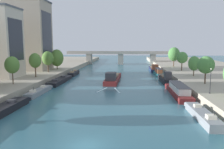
{
  "coord_description": "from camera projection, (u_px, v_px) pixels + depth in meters",
  "views": [
    {
      "loc": [
        4.43,
        -22.01,
        10.8
      ],
      "look_at": [
        0.0,
        36.05,
        2.84
      ],
      "focal_mm": 35.4,
      "sensor_mm": 36.0,
      "label": 1
    }
  ],
  "objects": [
    {
      "name": "moored_boat_left_gap_after",
      "position": [
        60.0,
        80.0,
        63.05
      ],
      "size": [
        2.99,
        15.8,
        2.2
      ],
      "color": "black",
      "rests_on": "ground"
    },
    {
      "name": "quay_left",
      "position": [
        19.0,
        72.0,
        80.42
      ],
      "size": [
        36.0,
        170.0,
        1.76
      ],
      "primitive_type": "cube",
      "color": "#A89E89",
      "rests_on": "ground"
    },
    {
      "name": "tree_right_end_of_row",
      "position": [
        174.0,
        54.0,
        89.52
      ],
      "size": [
        4.7,
        4.7,
        7.88
      ],
      "color": "brown",
      "rests_on": "quay_right"
    },
    {
      "name": "moored_boat_right_second",
      "position": [
        165.0,
        79.0,
        63.61
      ],
      "size": [
        2.52,
        12.95,
        3.46
      ],
      "color": "black",
      "rests_on": "ground"
    },
    {
      "name": "tree_right_past_mid",
      "position": [
        194.0,
        63.0,
        62.93
      ],
      "size": [
        3.28,
        3.28,
        5.74
      ],
      "color": "brown",
      "rests_on": "quay_right"
    },
    {
      "name": "tree_left_midway",
      "position": [
        35.0,
        61.0,
        61.22
      ],
      "size": [
        3.3,
        3.3,
        6.66
      ],
      "color": "brown",
      "rests_on": "quay_left"
    },
    {
      "name": "moored_boat_left_downstream",
      "position": [
        2.0,
        110.0,
        34.49
      ],
      "size": [
        2.79,
        14.36,
        2.3
      ],
      "color": "black",
      "rests_on": "ground"
    },
    {
      "name": "moored_boat_right_far",
      "position": [
        158.0,
        72.0,
        77.33
      ],
      "size": [
        2.29,
        10.95,
        2.52
      ],
      "color": "#23666B",
      "rests_on": "ground"
    },
    {
      "name": "tree_left_nearest",
      "position": [
        48.0,
        58.0,
        71.82
      ],
      "size": [
        3.7,
        3.7,
        6.84
      ],
      "color": "brown",
      "rests_on": "quay_left"
    },
    {
      "name": "tree_left_past_mid",
      "position": [
        57.0,
        58.0,
        81.03
      ],
      "size": [
        4.78,
        4.78,
        7.22
      ],
      "color": "brown",
      "rests_on": "quay_left"
    },
    {
      "name": "moored_boat_left_upstream",
      "position": [
        39.0,
        91.0,
        48.65
      ],
      "size": [
        1.96,
        11.71,
        2.13
      ],
      "color": "gray",
      "rests_on": "ground"
    },
    {
      "name": "moored_boat_right_end",
      "position": [
        178.0,
        90.0,
        47.21
      ],
      "size": [
        2.97,
        16.66,
        2.49
      ],
      "color": "maroon",
      "rests_on": "ground"
    },
    {
      "name": "tree_right_second",
      "position": [
        182.0,
        58.0,
        76.34
      ],
      "size": [
        3.78,
        3.78,
        6.49
      ],
      "color": "brown",
      "rests_on": "quay_right"
    },
    {
      "name": "bridge_far",
      "position": [
        121.0,
        56.0,
        120.13
      ],
      "size": [
        58.74,
        4.4,
        7.16
      ],
      "color": "#9E998E",
      "rests_on": "ground"
    },
    {
      "name": "barge_midriver",
      "position": [
        113.0,
        78.0,
        64.95
      ],
      "size": [
        4.14,
        19.48,
        3.3
      ],
      "color": "maroon",
      "rests_on": "ground"
    },
    {
      "name": "building_left_far_end",
      "position": [
        26.0,
        35.0,
        78.05
      ],
      "size": [
        15.68,
        11.62,
        24.3
      ],
      "color": "#B2A38E",
      "rests_on": "quay_left"
    },
    {
      "name": "moored_boat_right_near",
      "position": [
        202.0,
        115.0,
        32.15
      ],
      "size": [
        2.32,
        11.76,
        2.28
      ],
      "color": "gray",
      "rests_on": "ground"
    },
    {
      "name": "moored_boat_right_upstream",
      "position": [
        154.0,
        69.0,
        91.33
      ],
      "size": [
        3.49,
        16.92,
        2.98
      ],
      "color": "#1E284C",
      "rests_on": "ground"
    },
    {
      "name": "wake_behind_barge",
      "position": [
        109.0,
        90.0,
        52.5
      ],
      "size": [
        5.6,
        5.97,
        0.03
      ],
      "color": "#A5D1DB",
      "rests_on": "ground"
    },
    {
      "name": "tree_right_far",
      "position": [
        206.0,
        65.0,
        50.64
      ],
      "size": [
        3.85,
        3.85,
        6.38
      ],
      "color": "brown",
      "rests_on": "quay_right"
    },
    {
      "name": "ground_plane",
      "position": [
        86.0,
        146.0,
        23.54
      ],
      "size": [
        400.0,
        400.0,
        0.0
      ],
      "primitive_type": "plane",
      "color": "#336675"
    },
    {
      "name": "moored_boat_left_end",
      "position": [
        74.0,
        73.0,
        78.05
      ],
      "size": [
        2.25,
        10.46,
        2.39
      ],
      "color": "black",
      "rests_on": "ground"
    },
    {
      "name": "quay_right",
      "position": [
        220.0,
        74.0,
        75.09
      ],
      "size": [
        36.0,
        170.0,
        1.76
      ],
      "primitive_type": "cube",
      "color": "#A89E89",
      "rests_on": "ground"
    },
    {
      "name": "lamppost_right_bank",
      "position": [
        211.0,
        80.0,
        40.55
      ],
      "size": [
        0.28,
        0.28,
        4.71
      ],
      "color": "black",
      "rests_on": "quay_right"
    },
    {
      "name": "tree_left_far",
      "position": [
        12.0,
        65.0,
        49.97
      ],
      "size": [
        3.23,
        3.23,
        6.36
      ],
      "color": "brown",
      "rests_on": "quay_left"
    }
  ]
}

